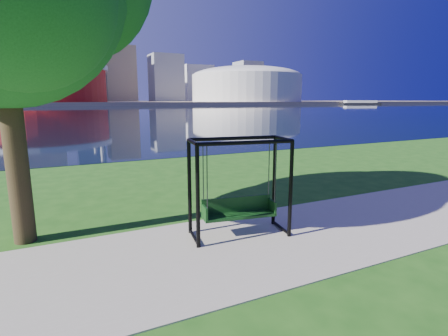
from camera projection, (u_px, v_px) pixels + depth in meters
ground at (219, 241)px, 8.26m from camera, size 900.00×900.00×0.00m
path at (229, 249)px, 7.81m from camera, size 120.00×4.00×0.03m
river at (64, 112)px, 98.12m from camera, size 900.00×180.00×0.02m
far_bank at (55, 103)px, 277.66m from camera, size 900.00×228.00×2.00m
stadium at (36, 81)px, 208.25m from camera, size 83.00×83.00×32.00m
arena at (247, 83)px, 270.62m from camera, size 84.00×84.00×26.56m
skyline at (45, 59)px, 280.92m from camera, size 392.00×66.00×96.50m
swing at (239, 190)px, 8.43m from camera, size 2.48×1.38×2.40m
barge at (360, 103)px, 258.40m from camera, size 29.97×17.42×2.91m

